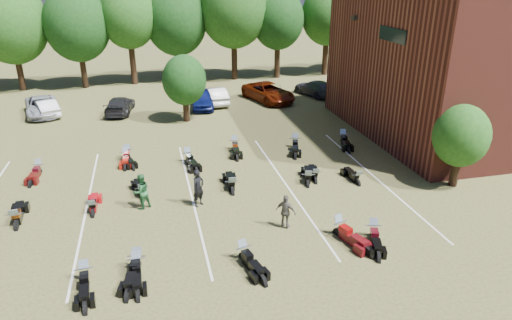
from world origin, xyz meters
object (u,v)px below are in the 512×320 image
object	(u,v)px
motorcycle_3	(138,272)
motorcycle_14	(40,174)
person_green	(141,191)
person_grey	(286,212)
car_4	(203,99)
person_black	(198,188)
motorcycle_7	(93,215)

from	to	relation	value
motorcycle_3	motorcycle_14	bearing A→B (deg)	116.07
person_green	motorcycle_14	world-z (taller)	person_green
person_grey	motorcycle_14	xyz separation A→B (m)	(-11.61, 8.69, -0.79)
car_4	person_black	xyz separation A→B (m)	(-2.41, -16.80, 0.18)
car_4	person_grey	xyz separation A→B (m)	(1.02, -19.75, 0.05)
person_green	car_4	bearing A→B (deg)	-138.16
motorcycle_3	person_black	bearing A→B (deg)	57.55
car_4	motorcycle_14	xyz separation A→B (m)	(-10.58, -11.06, -0.74)
person_black	motorcycle_14	bearing A→B (deg)	106.99
car_4	person_grey	size ratio (longest dim) A/B	2.74
person_black	person_green	xyz separation A→B (m)	(-2.64, 0.38, -0.05)
car_4	person_grey	distance (m)	19.78
car_4	motorcycle_14	size ratio (longest dim) A/B	2.02
person_grey	motorcycle_7	size ratio (longest dim) A/B	0.75
person_grey	motorcycle_14	world-z (taller)	person_grey
motorcycle_3	motorcycle_14	distance (m)	11.69
person_grey	car_4	bearing A→B (deg)	-44.97
person_black	person_grey	xyz separation A→B (m)	(3.43, -2.95, -0.13)
person_black	motorcycle_14	xyz separation A→B (m)	(-8.17, 5.74, -0.92)
motorcycle_7	motorcycle_14	distance (m)	6.44
person_black	motorcycle_14	world-z (taller)	person_black
person_grey	person_green	bearing A→B (deg)	13.32
car_4	motorcycle_7	xyz separation A→B (m)	(-7.29, -16.59, -0.74)
car_4	person_green	distance (m)	17.18
person_black	motorcycle_3	world-z (taller)	person_black
motorcycle_7	motorcycle_14	size ratio (longest dim) A/B	0.99
person_grey	motorcycle_7	xyz separation A→B (m)	(-8.32, 3.16, -0.79)
car_4	person_grey	world-z (taller)	person_grey
person_green	motorcycle_3	distance (m)	5.16
car_4	person_black	world-z (taller)	person_black
person_grey	motorcycle_14	distance (m)	14.52
motorcycle_7	car_4	bearing A→B (deg)	-113.47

